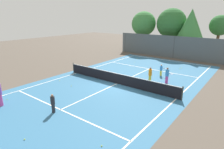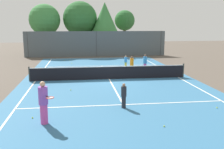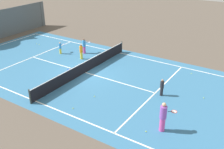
# 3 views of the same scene
# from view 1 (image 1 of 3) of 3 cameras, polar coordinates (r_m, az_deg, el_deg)

# --- Properties ---
(ground_plane) EXTENTS (80.00, 80.00, 0.00)m
(ground_plane) POSITION_cam_1_polar(r_m,az_deg,el_deg) (17.54, 1.55, -2.77)
(ground_plane) COLOR brown
(court_surface) EXTENTS (13.00, 25.00, 0.01)m
(court_surface) POSITION_cam_1_polar(r_m,az_deg,el_deg) (17.54, 1.55, -2.76)
(court_surface) COLOR teal
(court_surface) RESTS_ON ground_plane
(tennis_net) EXTENTS (11.90, 0.10, 1.10)m
(tennis_net) POSITION_cam_1_polar(r_m,az_deg,el_deg) (17.38, 1.56, -1.18)
(tennis_net) COLOR #333833
(tennis_net) RESTS_ON ground_plane
(perimeter_fence) EXTENTS (18.00, 0.12, 3.20)m
(perimeter_fence) POSITION_cam_1_polar(r_m,az_deg,el_deg) (29.34, 18.04, 7.79)
(perimeter_fence) COLOR #515B60
(perimeter_fence) RESTS_ON ground_plane
(tree_0) EXTENTS (4.12, 4.12, 6.70)m
(tree_0) POSITION_cam_1_polar(r_m,az_deg,el_deg) (34.35, 9.46, 14.75)
(tree_0) COLOR brown
(tree_0) RESTS_ON ground_plane
(tree_1) EXTENTS (4.65, 4.65, 7.14)m
(tree_1) POSITION_cam_1_polar(r_m,az_deg,el_deg) (32.89, 17.38, 14.41)
(tree_1) COLOR brown
(tree_1) RESTS_ON ground_plane
(tree_2) EXTENTS (2.99, 2.99, 6.09)m
(tree_2) POSITION_cam_1_polar(r_m,az_deg,el_deg) (33.39, 29.59, 12.57)
(tree_2) COLOR brown
(tree_2) RESTS_ON ground_plane
(tree_3) EXTENTS (3.70, 3.70, 6.96)m
(tree_3) POSITION_cam_1_polar(r_m,az_deg,el_deg) (30.93, 22.59, 13.90)
(tree_3) COLOR brown
(tree_3) RESTS_ON ground_plane
(player_0) EXTENTS (0.31, 0.31, 1.45)m
(player_0) POSITION_cam_1_polar(r_m,az_deg,el_deg) (18.02, 11.34, -0.07)
(player_0) COLOR yellow
(player_0) RESTS_ON ground_plane
(player_1) EXTENTS (0.83, 0.34, 1.19)m
(player_1) POSITION_cam_1_polar(r_m,az_deg,el_deg) (20.36, 14.58, 1.37)
(player_1) COLOR yellow
(player_1) RESTS_ON ground_plane
(player_3) EXTENTS (0.27, 0.27, 1.27)m
(player_3) POSITION_cam_1_polar(r_m,az_deg,el_deg) (12.85, -17.29, -8.21)
(player_3) COLOR #232328
(player_3) RESTS_ON ground_plane
(player_4) EXTENTS (0.89, 0.60, 1.50)m
(player_4) POSITION_cam_1_polar(r_m,az_deg,el_deg) (18.13, 16.19, -0.21)
(player_4) COLOR #D14799
(player_4) RESTS_ON ground_plane
(ball_crate) EXTENTS (0.39, 0.33, 0.43)m
(ball_crate) POSITION_cam_1_polar(r_m,az_deg,el_deg) (18.67, 1.43, -0.91)
(ball_crate) COLOR blue
(ball_crate) RESTS_ON ground_plane
(tennis_ball_0) EXTENTS (0.07, 0.07, 0.07)m
(tennis_ball_0) POSITION_cam_1_polar(r_m,az_deg,el_deg) (18.91, -15.48, -1.81)
(tennis_ball_0) COLOR #CCE533
(tennis_ball_0) RESTS_ON ground_plane
(tennis_ball_1) EXTENTS (0.07, 0.07, 0.07)m
(tennis_ball_1) POSITION_cam_1_polar(r_m,az_deg,el_deg) (23.76, 19.63, 1.68)
(tennis_ball_1) COLOR #CCE533
(tennis_ball_1) RESTS_ON ground_plane
(tennis_ball_2) EXTENTS (0.07, 0.07, 0.07)m
(tennis_ball_2) POSITION_cam_1_polar(r_m,az_deg,el_deg) (16.59, 10.63, -4.15)
(tennis_ball_2) COLOR #CCE533
(tennis_ball_2) RESTS_ON ground_plane
(tennis_ball_3) EXTENTS (0.07, 0.07, 0.07)m
(tennis_ball_3) POSITION_cam_1_polar(r_m,az_deg,el_deg) (28.00, 7.62, 4.79)
(tennis_ball_3) COLOR #CCE533
(tennis_ball_3) RESTS_ON ground_plane
(tennis_ball_4) EXTENTS (0.07, 0.07, 0.07)m
(tennis_ball_4) POSITION_cam_1_polar(r_m,az_deg,el_deg) (9.75, -3.10, -20.58)
(tennis_ball_4) COLOR #CCE533
(tennis_ball_4) RESTS_ON ground_plane
(tennis_ball_5) EXTENTS (0.07, 0.07, 0.07)m
(tennis_ball_5) POSITION_cam_1_polar(r_m,az_deg,el_deg) (11.06, -24.73, -17.23)
(tennis_ball_5) COLOR #CCE533
(tennis_ball_5) RESTS_ON ground_plane
(tennis_ball_6) EXTENTS (0.07, 0.07, 0.07)m
(tennis_ball_6) POSITION_cam_1_polar(r_m,az_deg,el_deg) (25.71, 6.89, 3.70)
(tennis_ball_6) COLOR #CCE533
(tennis_ball_6) RESTS_ON ground_plane
(tennis_ball_7) EXTENTS (0.07, 0.07, 0.07)m
(tennis_ball_7) POSITION_cam_1_polar(r_m,az_deg,el_deg) (24.16, 20.06, 1.89)
(tennis_ball_7) COLOR #CCE533
(tennis_ball_7) RESTS_ON ground_plane
(tennis_ball_8) EXTENTS (0.07, 0.07, 0.07)m
(tennis_ball_8) POSITION_cam_1_polar(r_m,az_deg,el_deg) (17.27, -12.12, -3.38)
(tennis_ball_8) COLOR #CCE533
(tennis_ball_8) RESTS_ON ground_plane
(tennis_ball_9) EXTENTS (0.07, 0.07, 0.07)m
(tennis_ball_9) POSITION_cam_1_polar(r_m,az_deg,el_deg) (16.25, -28.91, -6.60)
(tennis_ball_9) COLOR #CCE533
(tennis_ball_9) RESTS_ON ground_plane
(tennis_ball_10) EXTENTS (0.07, 0.07, 0.07)m
(tennis_ball_10) POSITION_cam_1_polar(r_m,az_deg,el_deg) (27.54, 8.61, 4.54)
(tennis_ball_10) COLOR #CCE533
(tennis_ball_10) RESTS_ON ground_plane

